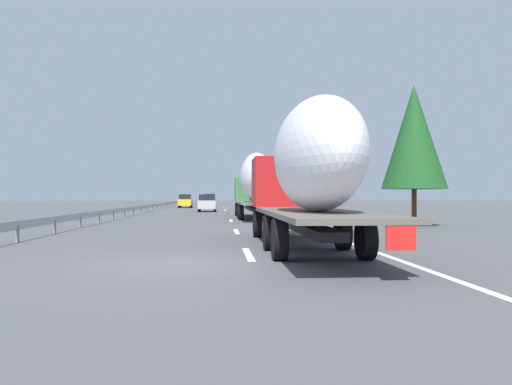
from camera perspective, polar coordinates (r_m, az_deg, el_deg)
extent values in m
plane|color=#4C4C4F|center=(52.23, -5.30, -2.15)|extent=(260.00, 260.00, 0.00)
cube|color=white|center=(14.32, -0.87, -6.85)|extent=(3.20, 0.20, 0.01)
cube|color=white|center=(23.37, -2.18, -4.34)|extent=(3.20, 0.20, 0.01)
cube|color=white|center=(33.86, -2.82, -3.11)|extent=(3.20, 0.20, 0.01)
cube|color=white|center=(45.82, -3.20, -2.40)|extent=(3.20, 0.20, 0.01)
cube|color=white|center=(46.28, -3.21, -2.38)|extent=(3.20, 0.20, 0.01)
cube|color=white|center=(58.11, -3.42, -1.97)|extent=(3.20, 0.20, 0.01)
cube|color=white|center=(74.93, -3.60, -1.61)|extent=(3.20, 0.20, 0.01)
cube|color=white|center=(57.40, 0.29, -1.99)|extent=(110.00, 0.20, 0.01)
cube|color=#387038|center=(41.92, -0.63, 0.35)|extent=(2.40, 2.50, 1.90)
cube|color=black|center=(43.02, -0.73, 0.99)|extent=(0.08, 2.12, 0.80)
cube|color=#262628|center=(38.76, -0.34, -1.78)|extent=(11.67, 0.70, 0.24)
cube|color=#59544C|center=(35.59, 0.01, -1.15)|extent=(10.28, 2.50, 0.12)
ellipsoid|color=white|center=(35.44, 0.03, 1.68)|extent=(6.70, 2.20, 3.38)
cube|color=red|center=(30.57, 2.00, -1.73)|extent=(0.04, 0.56, 0.56)
cylinder|color=black|center=(41.87, -2.14, -1.88)|extent=(1.04, 0.30, 1.04)
cylinder|color=black|center=(42.01, 0.86, -1.88)|extent=(1.04, 0.30, 1.04)
cylinder|color=black|center=(36.74, -1.84, -2.09)|extent=(1.04, 0.35, 1.04)
cylinder|color=black|center=(36.90, 1.57, -2.09)|extent=(1.04, 0.35, 1.04)
cylinder|color=black|center=(34.34, -1.68, -2.21)|extent=(1.04, 0.35, 1.04)
cylinder|color=black|center=(34.51, 1.98, -2.20)|extent=(1.04, 0.35, 1.04)
cube|color=#B21919|center=(20.20, 3.26, 1.13)|extent=(2.40, 2.50, 1.90)
cube|color=black|center=(21.31, 2.87, 2.40)|extent=(0.08, 2.12, 0.80)
cube|color=#262628|center=(17.22, 4.58, -3.53)|extent=(11.16, 0.70, 0.24)
cube|color=#59544C|center=(14.21, 6.46, -2.30)|extent=(9.73, 2.50, 0.12)
ellipsoid|color=white|center=(13.81, 6.80, 4.14)|extent=(6.26, 2.20, 3.01)
cube|color=red|center=(9.74, 15.79, -4.59)|extent=(0.04, 0.56, 0.56)
cylinder|color=black|center=(20.11, 0.15, -3.51)|extent=(1.04, 0.30, 1.04)
cylinder|color=black|center=(20.40, 6.33, -3.46)|extent=(1.04, 0.30, 1.04)
cylinder|color=black|center=(15.28, 1.55, -4.50)|extent=(1.04, 0.35, 1.04)
cylinder|color=black|center=(15.65, 9.61, -4.39)|extent=(1.04, 0.35, 1.04)
cylinder|color=black|center=(12.90, 2.63, -5.26)|extent=(1.04, 0.35, 1.04)
cylinder|color=black|center=(13.34, 12.09, -5.09)|extent=(1.04, 0.35, 1.04)
cube|color=gold|center=(71.29, -7.84, -1.08)|extent=(4.64, 1.76, 0.84)
cube|color=black|center=(70.94, -7.86, -0.47)|extent=(2.55, 1.55, 0.68)
cylinder|color=black|center=(72.78, -8.38, -1.40)|extent=(0.64, 0.22, 0.64)
cylinder|color=black|center=(72.69, -7.16, -1.40)|extent=(0.64, 0.22, 0.64)
cylinder|color=black|center=(69.91, -8.55, -1.44)|extent=(0.64, 0.22, 0.64)
cylinder|color=black|center=(69.81, -7.28, -1.44)|extent=(0.64, 0.22, 0.64)
cube|color=red|center=(79.74, -5.11, -1.01)|extent=(4.33, 1.77, 0.84)
cube|color=black|center=(79.41, -5.12, -0.43)|extent=(2.38, 1.55, 0.77)
cylinder|color=black|center=(81.10, -5.65, -1.30)|extent=(0.64, 0.22, 0.64)
cylinder|color=black|center=(81.08, -4.55, -1.30)|extent=(0.64, 0.22, 0.64)
cylinder|color=black|center=(78.42, -5.70, -1.33)|extent=(0.64, 0.22, 0.64)
cylinder|color=black|center=(78.39, -4.56, -1.33)|extent=(0.64, 0.22, 0.64)
cube|color=#ADB2B7|center=(53.06, -5.45, -1.33)|extent=(4.10, 1.79, 0.84)
cube|color=black|center=(52.74, -5.46, -0.54)|extent=(2.26, 1.57, 0.61)
cylinder|color=black|center=(54.36, -6.26, -1.75)|extent=(0.64, 0.22, 0.64)
cylinder|color=black|center=(54.33, -4.58, -1.75)|extent=(0.64, 0.22, 0.64)
cylinder|color=black|center=(51.82, -6.36, -1.81)|extent=(0.64, 0.22, 0.64)
cylinder|color=black|center=(51.79, -4.60, -1.82)|extent=(0.64, 0.22, 0.64)
cylinder|color=gray|center=(62.92, 0.99, -0.59)|extent=(0.10, 0.10, 2.77)
cube|color=#2D569E|center=(62.93, 0.99, 0.99)|extent=(0.06, 0.90, 0.70)
cylinder|color=#472D19|center=(82.89, 3.88, -1.00)|extent=(0.28, 0.28, 1.45)
cone|color=#194C1E|center=(82.92, 3.88, 1.09)|extent=(3.41, 3.41, 4.57)
cylinder|color=#472D19|center=(50.28, 8.47, -1.31)|extent=(0.37, 0.37, 1.60)
cone|color=#1E5B23|center=(50.31, 8.47, 1.88)|extent=(2.95, 2.95, 4.01)
cylinder|color=#472D19|center=(28.71, 17.15, -1.61)|extent=(0.27, 0.27, 1.99)
cone|color=#194C1E|center=(28.87, 17.13, 5.93)|extent=(3.46, 3.46, 5.58)
cube|color=#9EA0A5|center=(55.65, -11.43, -1.42)|extent=(94.00, 0.06, 0.32)
cube|color=slate|center=(19.73, -24.96, -4.17)|extent=(0.10, 0.10, 0.60)
cube|color=slate|center=(23.59, -21.44, -3.55)|extent=(0.10, 0.10, 0.60)
cube|color=slate|center=(27.52, -18.92, -3.10)|extent=(0.10, 0.10, 0.60)
cube|color=slate|center=(31.49, -17.03, -2.76)|extent=(0.10, 0.10, 0.60)
cube|color=slate|center=(35.48, -15.57, -2.49)|extent=(0.10, 0.10, 0.60)
cube|color=slate|center=(39.49, -14.41, -2.28)|extent=(0.10, 0.10, 0.60)
cube|color=slate|center=(43.52, -13.46, -2.11)|extent=(0.10, 0.10, 0.60)
cube|color=slate|center=(47.56, -12.67, -1.96)|extent=(0.10, 0.10, 0.60)
cube|color=slate|center=(51.60, -12.00, -1.84)|extent=(0.10, 0.10, 0.60)
cube|color=slate|center=(55.65, -11.43, -1.73)|extent=(0.10, 0.10, 0.60)
cube|color=slate|center=(59.71, -10.94, -1.64)|extent=(0.10, 0.10, 0.60)
cube|color=slate|center=(63.77, -10.51, -1.56)|extent=(0.10, 0.10, 0.60)
cube|color=slate|center=(67.83, -10.14, -1.49)|extent=(0.10, 0.10, 0.60)
cube|color=slate|center=(71.90, -9.80, -1.43)|extent=(0.10, 0.10, 0.60)
cube|color=slate|center=(75.97, -9.50, -1.37)|extent=(0.10, 0.10, 0.60)
cube|color=slate|center=(80.04, -9.23, -1.32)|extent=(0.10, 0.10, 0.60)
cube|color=slate|center=(84.11, -8.99, -1.27)|extent=(0.10, 0.10, 0.60)
cube|color=slate|center=(88.18, -8.77, -1.23)|extent=(0.10, 0.10, 0.60)
cube|color=slate|center=(92.26, -8.57, -1.20)|extent=(0.10, 0.10, 0.60)
cube|color=slate|center=(96.33, -8.39, -1.16)|extent=(0.10, 0.10, 0.60)
cube|color=slate|center=(100.41, -8.22, -1.13)|extent=(0.10, 0.10, 0.60)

